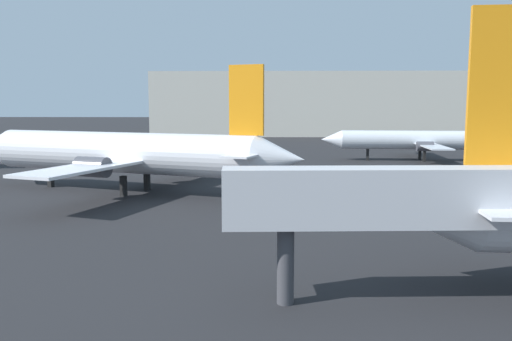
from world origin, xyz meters
TOP-DOWN VIEW (x-y plane):
  - airplane_on_taxiway at (-16.40, 40.38)m, footprint 33.85×26.03m
  - airplane_far_right at (17.60, 68.30)m, footprint 26.59×22.88m
  - jet_bridge at (5.59, 13.82)m, footprint 19.29×3.25m
  - terminal_building at (6.86, 131.40)m, footprint 78.92×21.59m

SIDE VIEW (x-z plane):
  - airplane_far_right at x=17.60m, z-range -1.28..7.19m
  - airplane_on_taxiway at x=-16.40m, z-range -1.98..9.31m
  - jet_bridge at x=5.59m, z-range 1.41..7.22m
  - terminal_building at x=6.86m, z-range 0.00..15.74m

